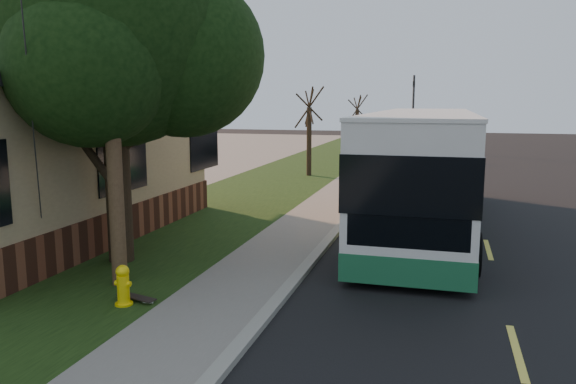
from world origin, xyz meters
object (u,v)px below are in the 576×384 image
at_px(bare_tree_far, 357,125).
at_px(transit_bus, 422,166).
at_px(distant_car, 422,147).
at_px(bare_tree_near, 309,133).
at_px(skateboard_spare, 136,297).
at_px(leafy_tree, 116,32).
at_px(fire_hydrant, 123,285).
at_px(utility_pole, 108,50).
at_px(traffic_signal, 413,108).
at_px(dumpster, 12,216).

relative_size(bare_tree_far, transit_bus, 0.32).
bearing_deg(distant_car, bare_tree_near, -121.95).
bearing_deg(skateboard_spare, leafy_tree, 124.90).
distance_m(fire_hydrant, distant_car, 27.81).
relative_size(bare_tree_near, transit_bus, 0.35).
relative_size(leafy_tree, distant_car, 1.62).
height_order(fire_hydrant, transit_bus, transit_bus).
xyz_separation_m(bare_tree_far, distant_car, (4.50, -2.50, -1.18)).
bearing_deg(fire_hydrant, transit_bus, 59.55).
bearing_deg(utility_pole, traffic_signal, 83.42).
bearing_deg(transit_bus, traffic_signal, 93.84).
relative_size(bare_tree_far, traffic_signal, 0.73).
xyz_separation_m(utility_pole, distant_car, (4.81, 26.51, -3.81)).
bearing_deg(transit_bus, utility_pole, -127.47).
height_order(fire_hydrant, traffic_signal, traffic_signal).
height_order(utility_pole, transit_bus, utility_pole).
bearing_deg(dumpster, utility_pole, -27.54).
height_order(traffic_signal, skateboard_spare, traffic_signal).
bearing_deg(bare_tree_near, utility_pole, -89.34).
distance_m(transit_bus, skateboard_spare, 9.41).
bearing_deg(bare_tree_far, distant_car, -29.04).
bearing_deg(bare_tree_near, bare_tree_far, 87.61).
xyz_separation_m(traffic_signal, transit_bus, (1.73, -25.79, -1.37)).
relative_size(fire_hydrant, utility_pole, 0.08).
distance_m(bare_tree_far, distant_car, 5.28).
relative_size(utility_pole, dumpster, 5.40).
relative_size(fire_hydrant, leafy_tree, 0.09).
xyz_separation_m(utility_pole, skateboard_spare, (0.81, -0.74, -4.50)).
bearing_deg(skateboard_spare, traffic_signal, 84.92).
bearing_deg(skateboard_spare, transit_bus, 59.28).
relative_size(fire_hydrant, skateboard_spare, 0.86).
relative_size(traffic_signal, skateboard_spare, 6.42).
height_order(dumpster, distant_car, distant_car).
bearing_deg(bare_tree_far, bare_tree_near, -92.39).
distance_m(utility_pole, transit_bus, 9.53).
distance_m(leafy_tree, skateboard_spare, 5.82).
xyz_separation_m(fire_hydrant, skateboard_spare, (0.10, 0.25, -0.30)).
height_order(fire_hydrant, leafy_tree, leafy_tree).
relative_size(fire_hydrant, traffic_signal, 0.13).
distance_m(traffic_signal, transit_bus, 25.88).
height_order(fire_hydrant, skateboard_spare, fire_hydrant).
distance_m(fire_hydrant, transit_bus, 9.63).
bearing_deg(transit_bus, bare_tree_near, 120.35).
bearing_deg(dumpster, fire_hydrant, -32.50).
distance_m(bare_tree_near, bare_tree_far, 12.01).
relative_size(utility_pole, bare_tree_far, 2.25).
bearing_deg(skateboard_spare, bare_tree_near, 93.23).
height_order(leafy_tree, traffic_signal, leafy_tree).
relative_size(traffic_signal, transit_bus, 0.44).
height_order(bare_tree_far, dumpster, bare_tree_far).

